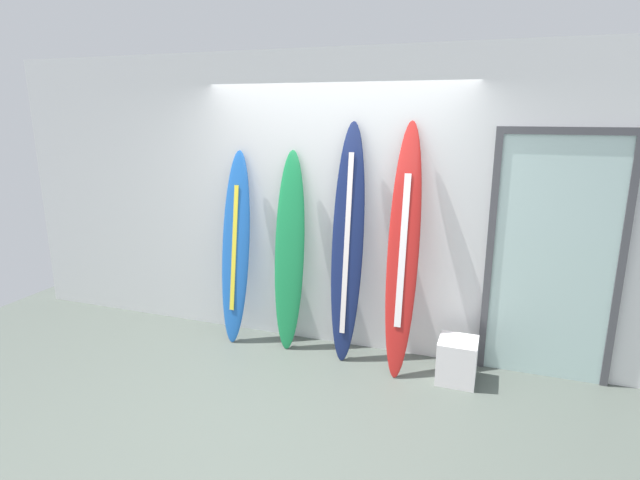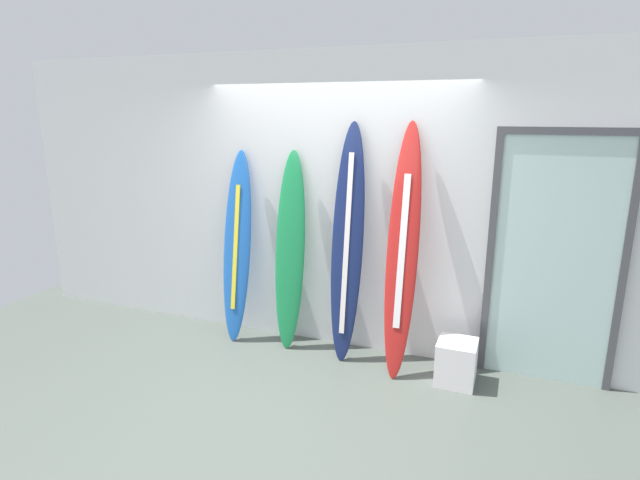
% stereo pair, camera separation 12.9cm
% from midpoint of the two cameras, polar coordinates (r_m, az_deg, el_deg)
% --- Properties ---
extents(ground, '(8.00, 8.00, 0.04)m').
position_cam_midpoint_polar(ground, '(4.23, -4.76, -18.23)').
color(ground, '#4C544D').
extents(wall_back, '(7.20, 0.20, 2.80)m').
position_cam_midpoint_polar(wall_back, '(4.85, 1.17, 4.22)').
color(wall_back, silver).
rests_on(wall_back, ground).
extents(surfboard_cobalt, '(0.30, 0.37, 1.89)m').
position_cam_midpoint_polar(surfboard_cobalt, '(5.06, -10.19, -1.02)').
color(surfboard_cobalt, '#1D59B1').
rests_on(surfboard_cobalt, ground).
extents(surfboard_emerald, '(0.31, 0.33, 1.91)m').
position_cam_midpoint_polar(surfboard_emerald, '(4.83, -4.22, -1.47)').
color(surfboard_emerald, '#197F44').
rests_on(surfboard_emerald, ground).
extents(surfboard_navy, '(0.29, 0.35, 2.17)m').
position_cam_midpoint_polar(surfboard_navy, '(4.57, 2.30, -0.66)').
color(surfboard_navy, '#14204C').
rests_on(surfboard_navy, ground).
extents(surfboard_crimson, '(0.29, 0.52, 2.18)m').
position_cam_midpoint_polar(surfboard_crimson, '(4.38, 8.52, -1.20)').
color(surfboard_crimson, '#AF1E1B').
rests_on(surfboard_crimson, ground).
extents(display_block_left, '(0.32, 0.32, 0.38)m').
position_cam_midpoint_polar(display_block_left, '(4.57, 14.38, -12.99)').
color(display_block_left, white).
rests_on(display_block_left, ground).
extents(glass_door, '(1.06, 0.06, 2.13)m').
position_cam_midpoint_polar(glass_door, '(4.59, 24.07, -1.51)').
color(glass_door, silver).
rests_on(glass_door, ground).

